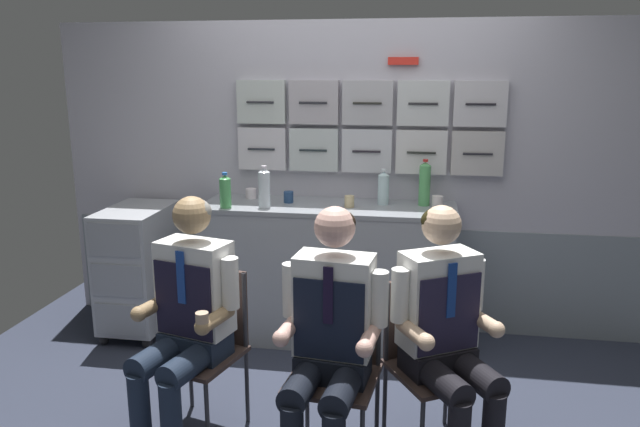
% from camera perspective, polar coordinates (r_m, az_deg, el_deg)
% --- Properties ---
extents(galley_bulkhead, '(4.20, 0.14, 2.15)m').
position_cam_1_polar(galley_bulkhead, '(4.29, 3.00, 3.17)').
color(galley_bulkhead, '#B9B5C3').
rests_on(galley_bulkhead, ground).
extents(galley_counter, '(1.70, 0.53, 0.94)m').
position_cam_1_polar(galley_counter, '(4.19, 0.73, -5.53)').
color(galley_counter, '#959BA2').
rests_on(galley_counter, ground).
extents(service_trolley, '(0.40, 0.65, 0.90)m').
position_cam_1_polar(service_trolley, '(4.48, -16.55, -4.72)').
color(service_trolley, black).
rests_on(service_trolley, ground).
extents(folding_chair_left, '(0.49, 0.49, 0.83)m').
position_cam_1_polar(folding_chair_left, '(3.24, -10.54, -10.89)').
color(folding_chair_left, '#2D2D33').
rests_on(folding_chair_left, ground).
extents(crew_member_left, '(0.51, 0.66, 1.24)m').
position_cam_1_polar(crew_member_left, '(3.06, -12.41, -9.09)').
color(crew_member_left, black).
rests_on(crew_member_left, ground).
extents(folding_chair_right, '(0.44, 0.44, 0.83)m').
position_cam_1_polar(folding_chair_right, '(2.98, 1.69, -12.91)').
color(folding_chair_right, '#2D2D33').
rests_on(folding_chair_right, ground).
extents(crew_member_right, '(0.49, 0.63, 1.24)m').
position_cam_1_polar(crew_member_right, '(2.77, 0.89, -11.16)').
color(crew_member_right, black).
rests_on(crew_member_right, ground).
extents(folding_chair_near_trolley, '(0.55, 0.55, 0.83)m').
position_cam_1_polar(folding_chair_near_trolley, '(3.09, 9.97, -12.14)').
color(folding_chair_near_trolley, '#2D2D33').
rests_on(folding_chair_near_trolley, ground).
extents(crew_member_near_trolley, '(0.58, 0.66, 1.23)m').
position_cam_1_polar(crew_member_near_trolley, '(2.90, 11.77, -10.47)').
color(crew_member_near_trolley, black).
rests_on(crew_member_near_trolley, ground).
extents(water_bottle_clear, '(0.08, 0.08, 0.24)m').
position_cam_1_polar(water_bottle_clear, '(4.09, 5.94, 2.40)').
color(water_bottle_clear, silver).
rests_on(water_bottle_clear, galley_counter).
extents(water_bottle_tall, '(0.08, 0.08, 0.27)m').
position_cam_1_polar(water_bottle_tall, '(3.99, -5.23, 2.42)').
color(water_bottle_tall, silver).
rests_on(water_bottle_tall, galley_counter).
extents(water_bottle_short, '(0.08, 0.08, 0.23)m').
position_cam_1_polar(water_bottle_short, '(4.01, -8.85, 2.07)').
color(water_bottle_short, '#4BA558').
rests_on(water_bottle_short, galley_counter).
extents(water_bottle_blue_cap, '(0.08, 0.08, 0.31)m').
position_cam_1_polar(water_bottle_blue_cap, '(4.08, 9.75, 2.77)').
color(water_bottle_blue_cap, '#52A45D').
rests_on(water_bottle_blue_cap, galley_counter).
extents(paper_cup_tan, '(0.07, 0.07, 0.07)m').
position_cam_1_polar(paper_cup_tan, '(4.09, 10.92, 1.16)').
color(paper_cup_tan, white).
rests_on(paper_cup_tan, galley_counter).
extents(coffee_cup_white, '(0.07, 0.07, 0.08)m').
position_cam_1_polar(coffee_cup_white, '(4.13, -2.96, 1.58)').
color(coffee_cup_white, navy).
rests_on(coffee_cup_white, galley_counter).
extents(espresso_cup_small, '(0.06, 0.06, 0.08)m').
position_cam_1_polar(espresso_cup_small, '(4.00, 2.76, 1.17)').
color(espresso_cup_small, tan).
rests_on(espresso_cup_small, galley_counter).
extents(coffee_cup_spare, '(0.07, 0.07, 0.07)m').
position_cam_1_polar(coffee_cup_spare, '(4.30, -6.48, 1.91)').
color(coffee_cup_spare, white).
rests_on(coffee_cup_spare, galley_counter).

